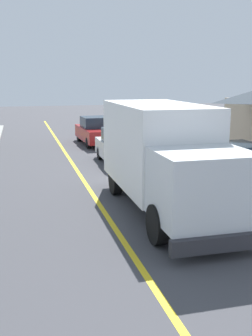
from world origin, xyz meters
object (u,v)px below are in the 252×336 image
Objects in this scene: box_truck at (164,153)px; parked_van_across at (234,167)px; parked_car_mid at (96,131)px; parked_car_near at (122,147)px.

parked_van_across is (3.37, 1.69, -0.97)m from box_truck.
box_truck is at bearing -153.37° from parked_van_across.
parked_van_across is (3.02, -11.38, 0.00)m from parked_car_mid.
parked_car_near is 6.19m from parked_car_mid.
parked_car_near is at bearing 86.47° from box_truck.
box_truck is 1.61× the size of parked_car_mid.
parked_van_across is at bearing -75.15° from parked_car_mid.
parked_car_mid is at bearing 104.85° from parked_van_across.
parked_van_across is at bearing 26.63° from box_truck.
parked_car_near and parked_car_mid have the same top height.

